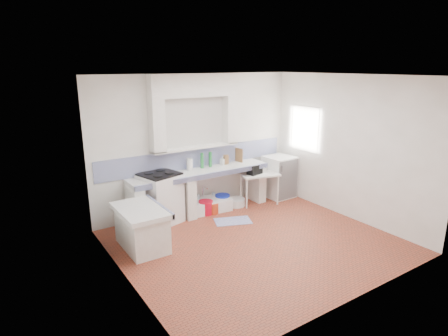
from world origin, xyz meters
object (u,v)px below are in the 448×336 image
stove (160,199)px  sink (207,206)px  side_table (259,189)px  fridge (279,177)px

stove → sink: 1.11m
sink → side_table: size_ratio=1.14×
stove → fridge: bearing=-17.4°
stove → side_table: stove is taller
side_table → sink: bearing=-177.1°
side_table → fridge: bearing=26.7°
fridge → side_table: bearing=-171.1°
stove → sink: bearing=-15.2°
stove → fridge: (2.90, -0.12, -0.00)m
fridge → sink: bearing=173.9°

